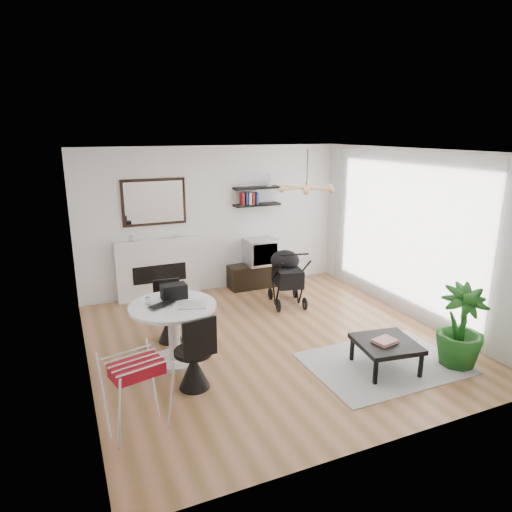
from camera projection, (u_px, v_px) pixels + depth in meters
name	position (u px, v px, depth m)	size (l,w,h in m)	color
floor	(271.00, 340.00, 6.66)	(5.00, 5.00, 0.00)	olive
ceiling	(272.00, 151.00, 5.94)	(5.00, 5.00, 0.00)	white
wall_back	(214.00, 220.00, 8.51)	(5.00, 5.00, 0.00)	white
wall_left	(79.00, 273.00, 5.34)	(5.00, 5.00, 0.00)	white
wall_right	(413.00, 235.00, 7.26)	(5.00, 5.00, 0.00)	white
sheer_curtain	(400.00, 233.00, 7.40)	(0.04, 3.60, 2.60)	white
fireplace	(158.00, 261.00, 8.19)	(1.50, 0.17, 2.16)	white
shelf_lower	(257.00, 205.00, 8.64)	(0.90, 0.25, 0.04)	black
shelf_upper	(257.00, 188.00, 8.55)	(0.90, 0.25, 0.04)	black
pendant_lamp	(307.00, 188.00, 6.62)	(0.90, 0.90, 0.10)	tan
tv_console	(259.00, 275.00, 8.93)	(1.19, 0.42, 0.45)	black
crt_tv	(260.00, 251.00, 8.81)	(0.58, 0.51, 0.51)	silver
dining_table	(174.00, 325.00, 5.88)	(1.12, 1.12, 0.81)	white
laptop	(164.00, 306.00, 5.72)	(0.36, 0.23, 0.03)	black
black_bag	(174.00, 291.00, 6.00)	(0.33, 0.20, 0.20)	black
newspaper	(192.00, 305.00, 5.79)	(0.35, 0.29, 0.01)	silver
drinking_glass	(148.00, 301.00, 5.80)	(0.06, 0.06, 0.10)	white
chair_far	(169.00, 323.00, 6.59)	(0.42, 0.44, 0.89)	black
chair_near	(194.00, 365.00, 5.35)	(0.46, 0.48, 0.95)	black
drying_rack	(137.00, 395.00, 4.49)	(0.67, 0.64, 0.84)	white
stroller	(287.00, 279.00, 8.00)	(0.68, 0.91, 1.04)	black
rug	(384.00, 363.00, 5.99)	(1.97, 1.42, 0.01)	#B0B0B0
coffee_table	(386.00, 345.00, 5.77)	(0.82, 0.82, 0.37)	black
magazines	(385.00, 341.00, 5.73)	(0.28, 0.22, 0.04)	red
potted_plant	(461.00, 326.00, 5.83)	(0.60, 0.60, 1.08)	#195117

